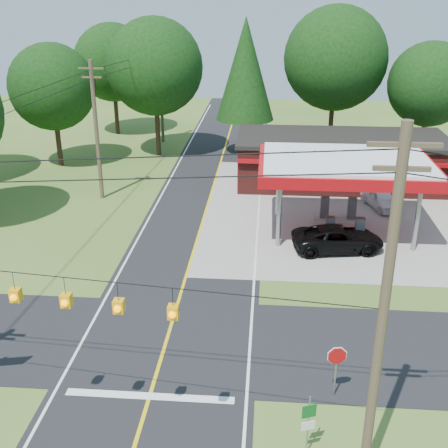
# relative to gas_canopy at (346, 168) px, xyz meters

# --- Properties ---
(ground) EXTENTS (120.00, 120.00, 0.00)m
(ground) POSITION_rel_gas_canopy_xyz_m (-9.00, -13.00, -4.27)
(ground) COLOR #3B5F21
(ground) RESTS_ON ground
(main_highway) EXTENTS (8.00, 120.00, 0.02)m
(main_highway) POSITION_rel_gas_canopy_xyz_m (-9.00, -13.00, -4.26)
(main_highway) COLOR black
(main_highway) RESTS_ON ground
(cross_road) EXTENTS (70.00, 7.00, 0.02)m
(cross_road) POSITION_rel_gas_canopy_xyz_m (-9.00, -13.00, -4.25)
(cross_road) COLOR black
(cross_road) RESTS_ON ground
(lane_center_yellow) EXTENTS (0.15, 110.00, 0.00)m
(lane_center_yellow) POSITION_rel_gas_canopy_xyz_m (-9.00, -13.00, -4.24)
(lane_center_yellow) COLOR yellow
(lane_center_yellow) RESTS_ON main_highway
(gas_canopy) EXTENTS (10.60, 7.40, 4.88)m
(gas_canopy) POSITION_rel_gas_canopy_xyz_m (0.00, 0.00, 0.00)
(gas_canopy) COLOR gray
(gas_canopy) RESTS_ON ground
(convenience_store) EXTENTS (16.40, 7.55, 3.80)m
(convenience_store) POSITION_rel_gas_canopy_xyz_m (1.00, 9.98, -2.35)
(convenience_store) COLOR maroon
(convenience_store) RESTS_ON ground
(utility_pole_near_right) EXTENTS (1.80, 0.30, 11.50)m
(utility_pole_near_right) POSITION_rel_gas_canopy_xyz_m (-1.50, -20.00, 1.69)
(utility_pole_near_right) COLOR #473828
(utility_pole_near_right) RESTS_ON ground
(utility_pole_far_left) EXTENTS (1.80, 0.30, 10.00)m
(utility_pole_far_left) POSITION_rel_gas_canopy_xyz_m (-17.00, 5.00, 0.93)
(utility_pole_far_left) COLOR #473828
(utility_pole_far_left) RESTS_ON ground
(utility_pole_north) EXTENTS (0.30, 0.30, 9.50)m
(utility_pole_north) POSITION_rel_gas_canopy_xyz_m (-15.50, 22.00, 0.48)
(utility_pole_north) COLOR #473828
(utility_pole_north) RESTS_ON ground
(overhead_beacons) EXTENTS (17.04, 2.04, 1.03)m
(overhead_beacons) POSITION_rel_gas_canopy_xyz_m (-10.00, -19.00, 1.95)
(overhead_beacons) COLOR black
(overhead_beacons) RESTS_ON ground
(treeline_backdrop) EXTENTS (70.27, 51.59, 13.30)m
(treeline_backdrop) POSITION_rel_gas_canopy_xyz_m (-8.18, 11.01, 3.22)
(treeline_backdrop) COLOR #332316
(treeline_backdrop) RESTS_ON ground
(suv_car) EXTENTS (6.12, 6.12, 1.49)m
(suv_car) POSITION_rel_gas_canopy_xyz_m (-0.50, -2.83, -3.52)
(suv_car) COLOR black
(suv_car) RESTS_ON ground
(sedan_car) EXTENTS (4.93, 4.93, 1.34)m
(sedan_car) POSITION_rel_gas_canopy_xyz_m (3.32, 4.62, -3.60)
(sedan_car) COLOR white
(sedan_car) RESTS_ON ground
(octagonal_stop_sign) EXTENTS (0.78, 0.19, 2.25)m
(octagonal_stop_sign) POSITION_rel_gas_canopy_xyz_m (-2.00, -16.01, -2.60)
(octagonal_stop_sign) COLOR gray
(octagonal_stop_sign) RESTS_ON ground
(route_sign_post) EXTENTS (0.47, 0.20, 2.38)m
(route_sign_post) POSITION_rel_gas_canopy_xyz_m (-3.20, -19.02, -2.84)
(route_sign_post) COLOR gray
(route_sign_post) RESTS_ON ground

